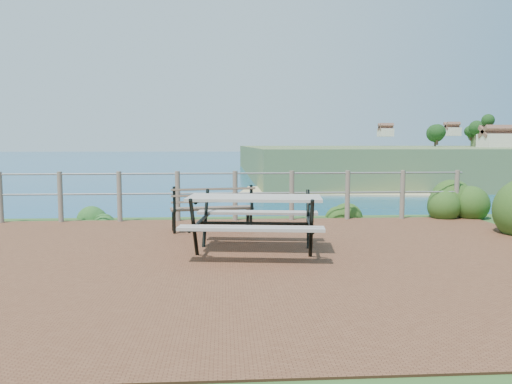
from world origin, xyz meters
TOP-DOWN VIEW (x-y plane):
  - ground at (0.00, 0.00)m, footprint 10.00×7.00m
  - ocean at (0.00, 200.00)m, footprint 1200.00×1200.00m
  - safety_railing at (0.00, 3.35)m, footprint 9.40×0.10m
  - picnic_table at (0.21, 0.41)m, footprint 1.97×1.63m
  - park_bench at (-0.44, 2.17)m, footprint 1.50×0.60m
  - shrub_right_edge at (4.63, 3.69)m, footprint 1.02×1.02m
  - shrub_lip_west at (-2.85, 3.85)m, footprint 0.70×0.70m
  - shrub_lip_east at (2.43, 3.97)m, footprint 0.69×0.69m

SIDE VIEW (x-z plane):
  - ground at x=0.00m, z-range -0.06..0.06m
  - ocean at x=0.00m, z-range 0.00..0.00m
  - shrub_right_edge at x=4.63m, z-range -0.73..0.73m
  - shrub_lip_west at x=-2.85m, z-range -0.21..0.21m
  - shrub_lip_east at x=2.43m, z-range -0.20..0.20m
  - picnic_table at x=0.21m, z-range 0.11..0.91m
  - park_bench at x=-0.44m, z-range 0.13..0.96m
  - safety_railing at x=0.00m, z-range 0.07..1.07m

